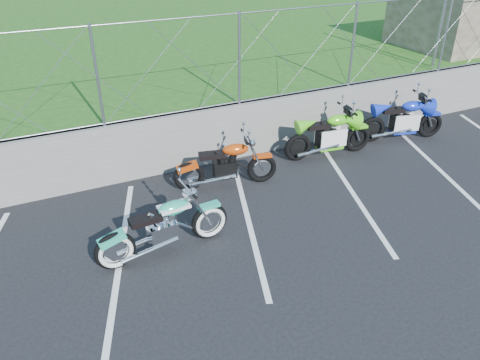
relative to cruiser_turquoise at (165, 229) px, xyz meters
name	(u,v)px	position (x,y,z in m)	size (l,w,h in m)	color
ground	(273,248)	(1.67, -0.70, -0.47)	(90.00, 90.00, 0.00)	black
retaining_wall	(199,138)	(1.67, 2.80, 0.18)	(30.00, 0.22, 1.30)	#62625D
grass_field	(108,43)	(1.67, 12.80, 0.18)	(30.00, 20.00, 1.30)	#1F4B14
stone_building	(477,15)	(12.17, 4.80, 1.73)	(5.00, 3.00, 1.80)	brown
chain_link_fence	(196,65)	(1.67, 2.80, 1.83)	(28.00, 0.03, 2.00)	gray
sign_pole	(444,11)	(8.87, 3.20, 2.33)	(0.08, 0.08, 3.00)	gray
parking_lines	(302,204)	(2.87, 0.30, -0.47)	(18.29, 4.31, 0.01)	silver
cruiser_turquoise	(165,229)	(0.00, 0.00, 0.00)	(2.35, 0.74, 1.17)	black
naked_orange	(227,166)	(1.83, 1.60, 0.00)	(2.17, 0.74, 1.09)	black
sportbike_green	(330,136)	(4.59, 1.90, 0.03)	(2.22, 0.79, 1.15)	black
sportbike_blue	(403,121)	(6.81, 1.89, 0.03)	(2.18, 0.84, 1.15)	black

